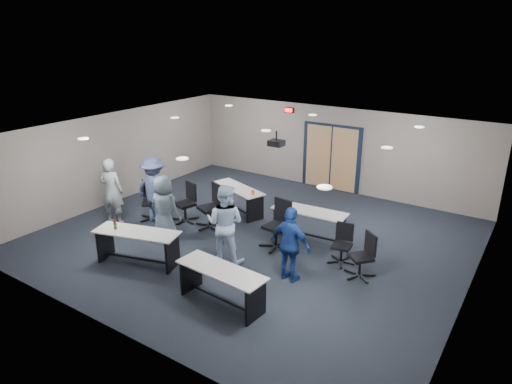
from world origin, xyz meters
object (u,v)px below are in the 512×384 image
Objects in this scene: chair_loose_right at (361,256)px; person_gray at (112,191)px; table_back_right at (309,219)px; person_lightblue at (225,223)px; table_front_right at (221,280)px; chair_back_d at (342,244)px; table_front_left at (137,241)px; chair_back_c at (276,225)px; chair_back_a at (185,203)px; table_back_left at (238,195)px; chair_back_b at (209,206)px; person_back at (154,189)px; person_navy at (291,245)px; person_plaid at (164,208)px; chair_loose_left at (151,201)px.

person_gray is at bearing -131.90° from chair_loose_right.
person_lightblue is at bearing -120.91° from table_back_right.
chair_back_d is at bearing 69.94° from table_front_right.
table_front_right is 0.99× the size of table_back_right.
table_front_left reaches higher than chair_back_d.
person_gray is (-4.43, -1.17, 0.32)m from chair_back_c.
chair_loose_right is (5.11, -0.17, -0.04)m from chair_back_a.
chair_back_b reaches higher than table_back_left.
person_gray is (-2.35, -2.49, 0.40)m from table_back_left.
table_front_right is 4.64m from table_back_left.
table_front_left is 1.11× the size of person_lightblue.
person_back reaches higher than table_back_left.
person_back reaches higher than person_navy.
table_back_right is at bearing -129.70° from person_lightblue.
person_plaid is at bearing -88.32° from chair_back_b.
person_lightblue is 1.65m from person_navy.
chair_back_c is (2.91, 0.01, 0.06)m from chair_back_a.
chair_loose_right reaches higher than table_back_right.
chair_loose_left is (-1.66, -0.48, -0.04)m from chair_back_b.
person_back is at bearing 155.28° from table_front_right.
table_front_right is at bearing 148.43° from person_back.
table_back_left is 2.11× the size of chair_back_d.
person_navy is at bearing -50.03° from chair_loose_left.
person_plaid is 1.26m from person_back.
chair_back_b is (0.81, 0.07, 0.05)m from chair_back_a.
chair_loose_right is at bearing 171.97° from person_gray.
chair_loose_left reaches higher than table_front_left.
chair_loose_left is 0.60× the size of person_lightblue.
chair_loose_right is at bearing 3.01° from chair_back_c.
person_navy is 0.90× the size of person_back.
table_back_right is at bearing 141.84° from chair_back_d.
person_gray is 1.00× the size of person_back.
person_lightblue is at bearing -40.70° from table_back_left.
table_back_left is 3.96m from person_navy.
table_back_right is 2.07m from chair_loose_right.
table_back_left is 2.91m from person_lightblue.
chair_back_b is at bearing -168.85° from person_gray.
chair_back_c is 3.78m from chair_loose_left.
chair_back_c reaches higher than chair_loose_left.
person_gray is at bearing 135.21° from table_front_left.
person_plaid reaches higher than person_navy.
table_front_left is 2.42m from person_back.
person_gray is (-0.67, -0.75, 0.36)m from chair_loose_left.
table_front_left is 4.19m from table_back_right.
table_back_right is at bearing 93.33° from table_front_right.
chair_back_c is (-0.37, 2.63, 0.08)m from table_front_right.
chair_back_c is 1.37m from person_lightblue.
table_front_left is 1.11× the size of person_back.
chair_back_d is (1.26, 2.78, -0.06)m from table_front_right.
person_gray reaches higher than chair_back_a.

